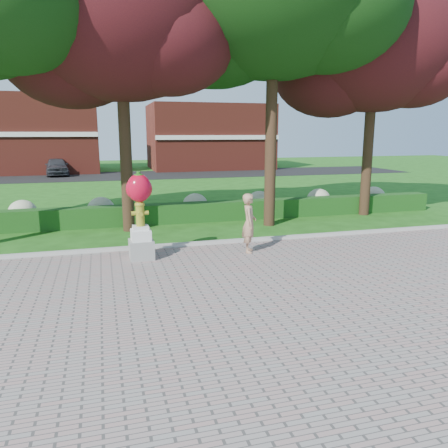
{
  "coord_description": "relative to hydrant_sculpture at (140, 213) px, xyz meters",
  "views": [
    {
      "loc": [
        -2.9,
        -10.58,
        3.66
      ],
      "look_at": [
        0.35,
        1.0,
        1.13
      ],
      "focal_mm": 35.0,
      "sensor_mm": 36.0,
      "label": 1
    }
  ],
  "objects": [
    {
      "name": "ground",
      "position": [
        1.9,
        -1.93,
        -1.39
      ],
      "size": [
        100.0,
        100.0,
        0.0
      ],
      "primitive_type": "plane",
      "color": "#1D5114",
      "rests_on": "ground"
    },
    {
      "name": "curb",
      "position": [
        1.9,
        1.07,
        -1.31
      ],
      "size": [
        40.0,
        0.18,
        0.15
      ],
      "primitive_type": "cube",
      "color": "#ADADA5",
      "rests_on": "ground"
    },
    {
      "name": "hydrangea_row",
      "position": [
        2.47,
        6.07,
        -0.84
      ],
      "size": [
        20.1,
        1.1,
        0.99
      ],
      "color": "#B9BD90",
      "rests_on": "ground"
    },
    {
      "name": "building_left",
      "position": [
        -8.1,
        32.07,
        2.11
      ],
      "size": [
        14.0,
        8.0,
        7.0
      ],
      "primitive_type": "cube",
      "color": "maroon",
      "rests_on": "ground"
    },
    {
      "name": "walkway",
      "position": [
        1.9,
        -5.93,
        -1.37
      ],
      "size": [
        40.0,
        14.0,
        0.04
      ],
      "primitive_type": "cube",
      "color": "gray",
      "rests_on": "ground"
    },
    {
      "name": "lawn_hedge",
      "position": [
        1.9,
        5.07,
        -0.99
      ],
      "size": [
        24.0,
        0.7,
        0.8
      ],
      "primitive_type": "cube",
      "color": "#144614",
      "rests_on": "ground"
    },
    {
      "name": "tree_far_right",
      "position": [
        10.3,
        4.65,
        5.58
      ],
      "size": [
        7.88,
        6.72,
        10.21
      ],
      "color": "black",
      "rests_on": "ground"
    },
    {
      "name": "woman",
      "position": [
        3.26,
        -0.15,
        -0.44
      ],
      "size": [
        0.61,
        0.76,
        1.82
      ],
      "primitive_type": "imported",
      "rotation": [
        0.0,
        0.0,
        1.28
      ],
      "color": "tan",
      "rests_on": "walkway"
    },
    {
      "name": "hydrant_sculpture",
      "position": [
        0.0,
        0.0,
        0.0
      ],
      "size": [
        0.74,
        0.71,
        2.54
      ],
      "rotation": [
        0.0,
        0.0,
        0.03
      ],
      "color": "gray",
      "rests_on": "walkway"
    },
    {
      "name": "building_right",
      "position": [
        9.9,
        32.07,
        1.81
      ],
      "size": [
        12.0,
        8.0,
        6.4
      ],
      "primitive_type": "cube",
      "color": "maroon",
      "rests_on": "ground"
    },
    {
      "name": "tree_mid_left",
      "position": [
        -0.21,
        4.15,
        5.91
      ],
      "size": [
        8.25,
        7.04,
        10.69
      ],
      "color": "black",
      "rests_on": "ground"
    },
    {
      "name": "street",
      "position": [
        1.9,
        26.07,
        -1.38
      ],
      "size": [
        50.0,
        8.0,
        0.02
      ],
      "primitive_type": "cube",
      "color": "black",
      "rests_on": "ground"
    },
    {
      "name": "parked_car",
      "position": [
        -4.7,
        27.84,
        -0.59
      ],
      "size": [
        2.41,
        4.75,
        1.55
      ],
      "primitive_type": "imported",
      "rotation": [
        0.0,
        0.0,
        0.13
      ],
      "color": "#393B40",
      "rests_on": "street"
    }
  ]
}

